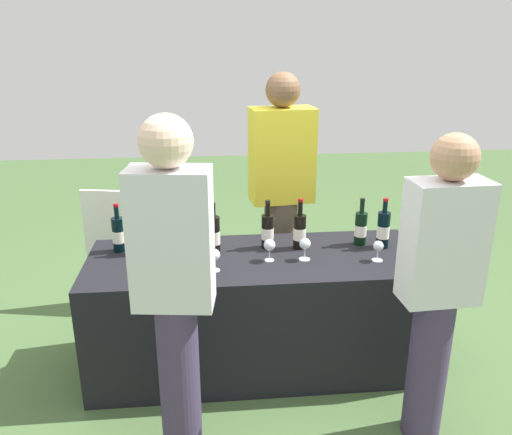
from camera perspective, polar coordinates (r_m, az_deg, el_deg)
name	(u,v)px	position (r m, az deg, el deg)	size (l,w,h in m)	color
ground_plane	(256,361)	(3.47, 0.00, -15.48)	(12.00, 12.00, 0.00)	#476638
tasting_table	(256,311)	(3.28, 0.00, -10.22)	(2.01, 0.74, 0.73)	black
wine_bottle_0	(119,234)	(3.26, -14.83, -1.77)	(0.08, 0.08, 0.30)	black
wine_bottle_1	(141,235)	(3.19, -12.54, -1.87)	(0.07, 0.07, 0.33)	black
wine_bottle_2	(173,232)	(3.23, -9.03, -1.54)	(0.08, 0.08, 0.31)	black
wine_bottle_3	(214,235)	(3.12, -4.65, -1.93)	(0.08, 0.08, 0.33)	black
wine_bottle_4	(268,231)	(3.21, 1.27, -1.48)	(0.08, 0.08, 0.31)	black
wine_bottle_5	(300,231)	(3.21, 4.80, -1.49)	(0.08, 0.08, 0.32)	black
wine_bottle_6	(361,228)	(3.32, 11.40, -1.14)	(0.08, 0.08, 0.30)	black
wine_bottle_7	(383,229)	(3.30, 13.76, -1.27)	(0.08, 0.08, 0.32)	black
wine_glass_0	(187,251)	(2.99, -7.56, -3.61)	(0.07, 0.07, 0.13)	silver
wine_glass_1	(214,256)	(2.91, -4.61, -4.22)	(0.07, 0.07, 0.13)	silver
wine_glass_2	(270,246)	(3.03, 1.49, -3.13)	(0.07, 0.07, 0.13)	silver
wine_glass_3	(305,245)	(3.05, 5.39, -3.00)	(0.07, 0.07, 0.13)	silver
wine_glass_4	(378,247)	(3.11, 13.25, -3.16)	(0.06, 0.06, 0.12)	silver
server_pouring	(281,189)	(3.69, 2.78, 3.10)	(0.46, 0.29, 1.76)	brown
guest_0	(174,283)	(2.36, -8.98, -7.13)	(0.38, 0.24, 1.69)	#3F3351
guest_1	(438,283)	(2.64, 19.36, -6.81)	(0.37, 0.22, 1.59)	#3F3351
menu_board	(125,249)	(4.05, -14.13, -3.36)	(0.61, 0.03, 0.91)	white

